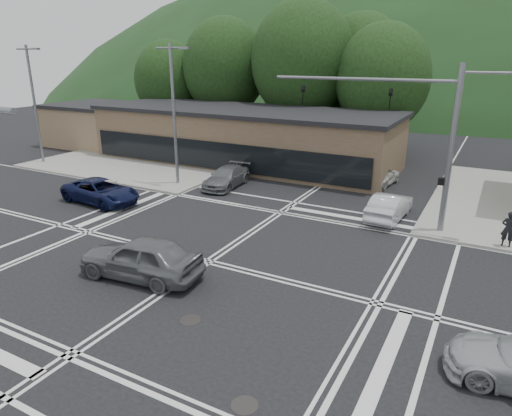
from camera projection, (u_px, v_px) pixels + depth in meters
The scene contains 19 objects.
ground at pixel (208, 262), 19.34m from camera, with size 120.00×120.00×0.00m, color black.
sidewalk_nw at pixel (160, 157), 38.56m from camera, with size 16.00×16.00×0.15m, color gray.
commercial_row at pixel (243, 138), 36.46m from camera, with size 24.00×8.00×4.00m, color brown.
commercial_nw at pixel (99, 126), 43.71m from camera, with size 8.00×7.00×3.60m, color #846B4F.
hill_north at pixel (452, 96), 94.34m from camera, with size 252.00×126.00×140.00m, color #1C3719.
tree_n_a at pixel (225, 67), 43.34m from camera, with size 8.00×8.00×11.75m.
tree_n_b at pixel (303, 61), 39.53m from camera, with size 9.00×9.00×12.98m.
tree_n_c at pixel (383, 78), 36.80m from camera, with size 7.60×7.60×10.87m.
tree_n_d at pixel (169, 80), 45.62m from camera, with size 6.80×6.80×9.76m.
tree_n_e at pixel (361, 68), 41.28m from camera, with size 8.40×8.40×11.98m.
streetlight_nw at pixel (174, 109), 29.01m from camera, with size 2.50×0.25×9.00m.
streetlight_w at pixel (34, 99), 35.08m from camera, with size 2.50×0.25×9.00m.
signal_mast_ne at pixel (425, 128), 21.42m from camera, with size 11.65×0.30×8.00m.
car_blue_west at pixel (101, 191), 26.83m from camera, with size 2.30×4.99×1.39m, color #0C1135.
car_grey_center at pixel (141, 258), 17.75m from camera, with size 1.99×4.96×1.69m, color slate.
car_queue_a at pixel (389, 206), 24.14m from camera, with size 1.48×4.24×1.40m, color silver.
car_queue_b at pixel (380, 175), 30.34m from camera, with size 1.60×3.98×1.36m, color silver.
car_northbound at pixel (227, 177), 30.05m from camera, with size 1.82×4.49×1.30m, color slate.
pedestrian at pixel (508, 229), 20.31m from camera, with size 0.60×0.39×1.64m, color black.
Camera 1 is at (10.14, -14.50, 8.39)m, focal length 32.00 mm.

